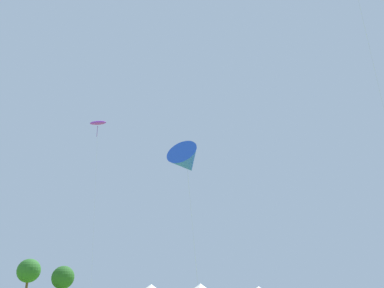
# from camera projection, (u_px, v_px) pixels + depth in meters

# --- Properties ---
(kite_purple_parafoil) EXTENTS (3.78, 2.84, 30.15)m
(kite_purple_parafoil) POSITION_uv_depth(u_px,v_px,m) (98.00, 123.00, 68.10)
(kite_purple_parafoil) COLOR purple
(kite_purple_parafoil) RESTS_ON ground
(kite_blue_delta) EXTENTS (4.07, 4.48, 15.08)m
(kite_blue_delta) POSITION_uv_depth(u_px,v_px,m) (187.00, 161.00, 35.85)
(kite_blue_delta) COLOR blue
(kite_blue_delta) RESTS_ON ground
(tree_distant_left) EXTENTS (4.00, 4.00, 5.94)m
(tree_distant_left) POSITION_uv_depth(u_px,v_px,m) (63.00, 278.00, 68.55)
(tree_distant_left) COLOR brown
(tree_distant_left) RESTS_ON ground
(tree_distant_right) EXTENTS (4.39, 4.39, 7.50)m
(tree_distant_right) POSITION_uv_depth(u_px,v_px,m) (29.00, 271.00, 73.17)
(tree_distant_right) COLOR brown
(tree_distant_right) RESTS_ON ground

